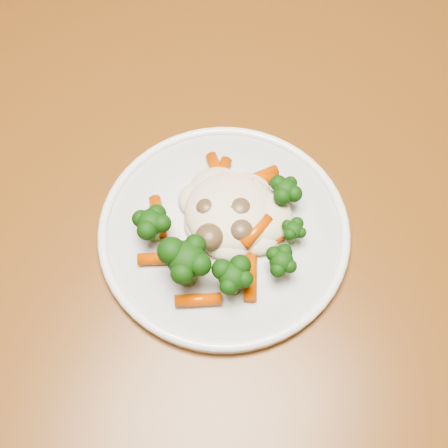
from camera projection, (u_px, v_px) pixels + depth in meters
dining_table at (200, 242)px, 0.67m from camera, size 1.29×0.90×0.75m
plate at (224, 231)px, 0.56m from camera, size 0.25×0.25×0.01m
meal at (224, 226)px, 0.54m from camera, size 0.17×0.18×0.05m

